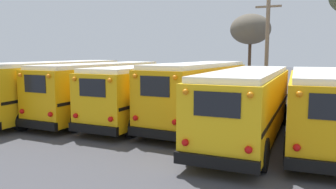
% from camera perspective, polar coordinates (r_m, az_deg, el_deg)
% --- Properties ---
extents(ground_plane, '(160.00, 160.00, 0.00)m').
position_cam_1_polar(ground_plane, '(16.82, -0.38, -5.48)').
color(ground_plane, '#424247').
extents(school_bus_0, '(3.01, 11.05, 3.20)m').
position_cam_1_polar(school_bus_0, '(20.68, -18.51, 1.38)').
color(school_bus_0, yellow).
rests_on(school_bus_0, ground).
extents(school_bus_1, '(2.66, 9.88, 3.13)m').
position_cam_1_polar(school_bus_1, '(19.20, -11.37, 1.10)').
color(school_bus_1, '#E5A00C').
rests_on(school_bus_1, ground).
extents(school_bus_2, '(2.69, 10.39, 3.03)m').
position_cam_1_polar(school_bus_2, '(18.16, -3.05, 0.75)').
color(school_bus_2, '#EAAA0F').
rests_on(school_bus_2, ground).
extents(school_bus_3, '(2.93, 9.47, 3.21)m').
position_cam_1_polar(school_bus_3, '(16.90, 5.39, 0.55)').
color(school_bus_3, '#E5A00C').
rests_on(school_bus_3, ground).
extents(school_bus_4, '(2.65, 10.36, 2.98)m').
position_cam_1_polar(school_bus_4, '(14.37, 13.79, -1.19)').
color(school_bus_4, yellow).
rests_on(school_bus_4, ground).
extents(school_bus_5, '(3.01, 9.67, 2.97)m').
position_cam_1_polar(school_bus_5, '(14.69, 25.21, -1.58)').
color(school_bus_5, '#E5A00C').
rests_on(school_bus_5, ground).
extents(utility_pole, '(1.80, 0.28, 7.96)m').
position_cam_1_polar(utility_pole, '(24.88, 16.85, 7.90)').
color(utility_pole, '#75604C').
rests_on(utility_pole, ground).
extents(bare_tree_1, '(3.53, 3.53, 7.15)m').
position_cam_1_polar(bare_tree_1, '(30.23, 14.16, 10.91)').
color(bare_tree_1, '#473323').
rests_on(bare_tree_1, ground).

